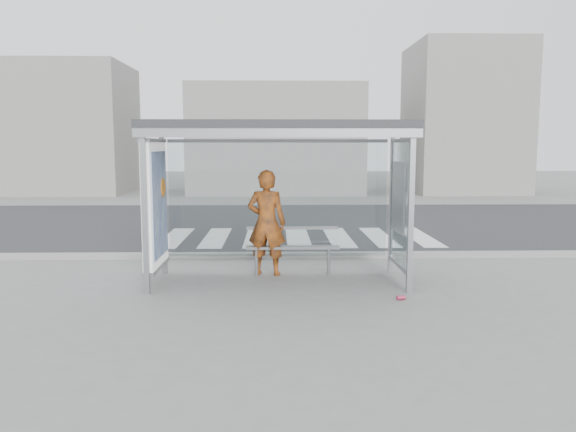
% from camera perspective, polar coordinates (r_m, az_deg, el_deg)
% --- Properties ---
extents(ground, '(80.00, 80.00, 0.00)m').
position_cam_1_polar(ground, '(9.33, -0.98, -6.72)').
color(ground, slate).
rests_on(ground, ground).
extents(road, '(30.00, 10.00, 0.01)m').
position_cam_1_polar(road, '(16.21, -1.13, -0.75)').
color(road, '#28282A').
rests_on(road, ground).
extents(curb, '(30.00, 0.18, 0.12)m').
position_cam_1_polar(curb, '(11.22, -1.04, -4.03)').
color(curb, gray).
rests_on(curb, ground).
extents(crosswalk, '(6.55, 3.00, 0.00)m').
position_cam_1_polar(crosswalk, '(13.75, 0.99, -2.19)').
color(crosswalk, silver).
rests_on(crosswalk, ground).
extents(bus_shelter, '(4.25, 1.65, 2.62)m').
position_cam_1_polar(bus_shelter, '(9.13, -3.35, 5.55)').
color(bus_shelter, gray).
rests_on(bus_shelter, ground).
extents(building_left, '(6.00, 5.00, 6.00)m').
position_cam_1_polar(building_left, '(28.84, -21.74, 8.19)').
color(building_left, gray).
rests_on(building_left, ground).
extents(building_center, '(8.00, 5.00, 5.00)m').
position_cam_1_polar(building_center, '(27.06, -1.23, 7.74)').
color(building_center, gray).
rests_on(building_center, ground).
extents(building_right, '(5.00, 5.00, 7.00)m').
position_cam_1_polar(building_right, '(28.56, 17.39, 9.39)').
color(building_right, gray).
rests_on(building_right, ground).
extents(person, '(0.74, 0.56, 1.83)m').
position_cam_1_polar(person, '(9.69, -2.19, -0.69)').
color(person, '#F04D16').
rests_on(person, ground).
extents(bench, '(1.61, 0.30, 0.83)m').
position_cam_1_polar(bench, '(9.73, 0.46, -3.14)').
color(bench, slate).
rests_on(bench, ground).
extents(soda_can, '(0.13, 0.09, 0.07)m').
position_cam_1_polar(soda_can, '(8.43, 11.39, -8.14)').
color(soda_can, '#CC3C5E').
rests_on(soda_can, ground).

